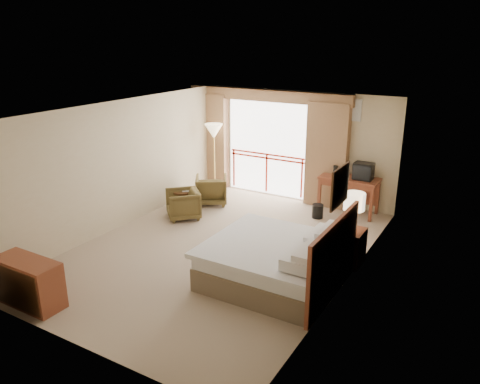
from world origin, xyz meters
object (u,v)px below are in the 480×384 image
Objects in this scene: tv at (363,171)px; wastebasket at (318,211)px; armchair_near at (184,218)px; floor_lamp at (214,134)px; desk at (350,185)px; dresser at (29,283)px; table_lamp at (354,202)px; bed at (277,261)px; nightstand at (350,247)px; armchair_far at (212,203)px; side_table at (183,197)px.

tv is 1.34× the size of wastebasket.
armchair_near is 2.52m from floor_lamp.
wastebasket is at bearing -120.52° from desk.
dresser is at bearing -84.71° from floor_lamp.
table_lamp is at bearing -26.37° from floor_lamp.
floor_lamp reaches higher than desk.
tv is at bearing 85.30° from bed.
desk is at bearing 108.59° from table_lamp.
nightstand is 4.21m from armchair_far.
bed is 5.02× the size of tv.
bed is 5.09m from floor_lamp.
nightstand is 0.99× the size of table_lamp.
tv is (-0.53, 2.42, -0.11)m from table_lamp.
tv reaches higher than armchair_far.
side_table is at bearing -151.60° from tv.
wastebasket is at bearing 98.89° from bed.
tv is at bearing 59.75° from dresser.
tv is (0.30, -0.06, 0.38)m from desk.
nightstand is 0.36× the size of floor_lamp.
nightstand is at bearing -26.89° from floor_lamp.
armchair_far is 0.94m from side_table.
dresser is at bearing -85.15° from side_table.
floor_lamp is at bearing -94.36° from armchair_far.
wastebasket is (-1.32, 1.83, -0.17)m from nightstand.
dresser is (0.56, -6.02, -1.19)m from floor_lamp.
bed is 3.50m from armchair_near.
tv is at bearing 164.54° from armchair_far.
wastebasket is at bearing -7.25° from floor_lamp.
armchair_near is 0.52m from side_table.
tv is at bearing -7.69° from desk.
armchair_far is at bearing -171.17° from wastebasket.
floor_lamp reaches higher than armchair_near.
tv is 3.88m from floor_lamp.
bed reaches higher than nightstand.
dresser reaches higher than nightstand.
floor_lamp is (-3.53, 3.47, 1.18)m from bed.
floor_lamp reaches higher than dresser.
side_table is (-3.34, 1.84, -0.02)m from bed.
armchair_far is 0.69× the size of dresser.
desk is 1.73× the size of armchair_far.
bed is 2.78× the size of armchair_far.
armchair_near is at bearing 153.68° from bed.
side_table reaches higher than wastebasket.
floor_lamp reaches higher than wastebasket.
wastebasket is 3.13m from side_table.
bed is 3.80m from tv.
armchair_far is at bearing 88.79° from dresser.
armchair_far reaches higher than wastebasket.
nightstand is at bearing 42.29° from dresser.
dresser is (-2.98, -6.34, -0.30)m from desk.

